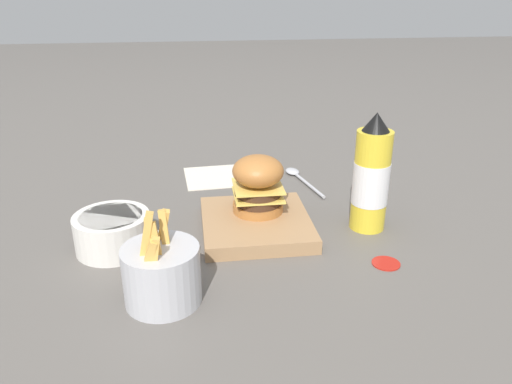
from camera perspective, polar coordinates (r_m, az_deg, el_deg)
The scene contains 9 objects.
ground_plane at distance 0.86m, azimuth -4.23°, elevation -6.16°, with size 6.00×6.00×0.00m, color #5B5651.
serving_board at distance 0.90m, azimuth 0.00°, elevation -3.64°, with size 0.21×0.19×0.03m.
burger at distance 0.90m, azimuth 0.23°, elevation 0.98°, with size 0.09×0.09×0.11m.
ketchup_bottle at distance 0.90m, azimuth 13.01°, elevation 1.60°, with size 0.06×0.06×0.22m.
fries_basket at distance 0.71m, azimuth -10.74°, elevation -9.12°, with size 0.11×0.11×0.14m.
side_bowl at distance 0.87m, azimuth -16.07°, elevation -4.33°, with size 0.13×0.13×0.06m.
spoon at distance 1.14m, azimuth 4.76°, elevation 1.89°, with size 0.18×0.06×0.01m.
ketchup_puddle at distance 0.83m, azimuth 14.64°, elevation -7.85°, with size 0.05×0.05×0.00m.
parchment_square at distance 1.15m, azimuth -4.50°, elevation 1.79°, with size 0.15×0.15×0.00m.
Camera 1 is at (0.75, -0.04, 0.42)m, focal length 35.00 mm.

